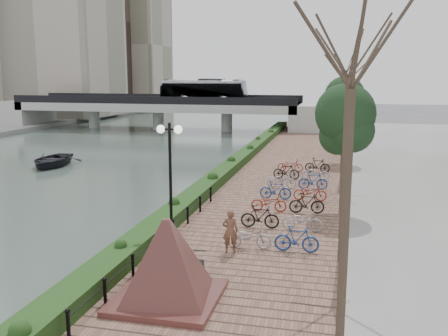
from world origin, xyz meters
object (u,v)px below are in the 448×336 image
(pedestrian, at_px, (230,231))
(boat, at_px, (52,160))
(lamppost, at_px, (170,157))
(granite_monument, at_px, (167,260))
(motorcycle, at_px, (198,270))

(pedestrian, bearing_deg, boat, -54.26)
(lamppost, xyz_separation_m, boat, (-15.26, 15.91, -3.38))
(granite_monument, height_order, lamppost, lamppost)
(motorcycle, relative_size, pedestrian, 0.88)
(motorcycle, xyz_separation_m, boat, (-17.41, 19.53, -0.42))
(lamppost, height_order, pedestrian, lamppost)
(granite_monument, bearing_deg, boat, 128.93)
(granite_monument, xyz_separation_m, pedestrian, (0.91, 4.34, -0.43))
(granite_monument, distance_m, lamppost, 5.65)
(granite_monument, relative_size, pedestrian, 2.87)
(motorcycle, bearing_deg, granite_monument, -122.61)
(granite_monument, relative_size, motorcycle, 3.28)
(granite_monument, bearing_deg, pedestrian, 78.16)
(granite_monument, height_order, boat, granite_monument)
(pedestrian, bearing_deg, granite_monument, 66.85)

